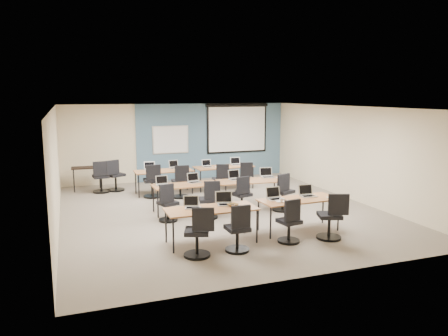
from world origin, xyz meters
name	(u,v)px	position (x,y,z in m)	size (l,w,h in m)	color
floor	(221,210)	(0.00, 0.00, 0.00)	(8.00, 9.00, 0.02)	#6B6354
ceiling	(220,107)	(0.00, 0.00, 2.70)	(8.00, 9.00, 0.02)	white
wall_back	(178,142)	(0.00, 4.50, 1.35)	(8.00, 0.04, 2.70)	beige
wall_front	(312,199)	(0.00, -4.50, 1.35)	(8.00, 0.04, 2.70)	beige
wall_left	(55,169)	(-4.00, 0.00, 1.35)	(0.04, 9.00, 2.70)	beige
wall_right	(351,153)	(4.00, 0.00, 1.35)	(0.04, 9.00, 2.70)	beige
blue_accent_panel	(212,141)	(1.25, 4.47, 1.35)	(5.50, 0.04, 2.70)	#3D5977
whiteboard	(171,140)	(-0.30, 4.43, 1.45)	(1.28, 0.03, 0.98)	silver
projector_screen	(237,126)	(2.20, 4.41, 1.89)	(2.40, 0.10, 1.82)	black
training_table_front_left	(211,210)	(-1.02, -2.32, 0.69)	(1.88, 0.78, 0.73)	olive
training_table_front_right	(299,201)	(1.07, -2.21, 0.68)	(1.80, 0.75, 0.73)	#9C623E
training_table_mid_left	(186,186)	(-0.89, 0.17, 0.68)	(1.72, 0.72, 0.73)	brown
training_table_mid_right	(251,182)	(0.93, 0.11, 0.69)	(1.83, 0.76, 0.73)	#A26F2F
training_table_back_left	(164,172)	(-0.99, 2.44, 0.68)	(1.76, 0.73, 0.73)	#9B673F
training_table_back_right	(224,168)	(1.01, 2.55, 0.69)	(1.90, 0.79, 0.73)	#915C32
laptop_0	(192,205)	(-1.37, -2.16, 0.79)	(0.32, 0.27, 0.24)	silver
mouse_0	(198,209)	(-1.29, -2.32, 0.74)	(0.06, 0.09, 0.03)	white
task_chair_0	(199,236)	(-1.49, -3.01, 0.41)	(0.53, 0.51, 0.99)	black
laptop_1	(225,201)	(-0.64, -2.13, 0.80)	(0.36, 0.31, 0.27)	#AAAAB7
mouse_1	(239,205)	(-0.41, -2.34, 0.74)	(0.06, 0.10, 0.03)	white
task_chair_1	(238,232)	(-0.69, -3.01, 0.40)	(0.48, 0.48, 0.96)	black
laptop_2	(275,196)	(0.56, -2.04, 0.79)	(0.35, 0.30, 0.26)	silver
mouse_2	(288,201)	(0.74, -2.31, 0.74)	(0.06, 0.09, 0.03)	white
task_chair_2	(290,225)	(0.50, -2.88, 0.39)	(0.46, 0.46, 0.95)	black
laptop_3	(307,193)	(1.39, -2.05, 0.79)	(0.34, 0.29, 0.26)	#A5A5AD
mouse_3	(328,198)	(1.73, -2.36, 0.74)	(0.06, 0.10, 0.03)	white
task_chair_3	(331,220)	(1.43, -2.97, 0.42)	(0.55, 0.53, 1.01)	black
laptop_4	(162,183)	(-1.48, 0.27, 0.79)	(0.31, 0.27, 0.24)	#AFAFB3
mouse_4	(171,185)	(-1.29, 0.14, 0.74)	(0.07, 0.10, 0.04)	white
task_chair_4	(168,206)	(-1.53, -0.54, 0.39)	(0.48, 0.46, 0.95)	black
laptop_5	(194,180)	(-0.62, 0.35, 0.79)	(0.32, 0.28, 0.25)	#ABABAB
mouse_5	(207,183)	(-0.34, 0.07, 0.74)	(0.06, 0.10, 0.03)	white
task_chair_5	(209,203)	(-0.52, -0.63, 0.40)	(0.48, 0.48, 0.97)	black
laptop_6	(235,177)	(0.55, 0.36, 0.79)	(0.34, 0.29, 0.26)	silver
mouse_6	(243,180)	(0.67, 0.11, 0.74)	(0.06, 0.10, 0.04)	white
task_chair_6	(242,197)	(0.48, -0.32, 0.39)	(0.47, 0.47, 0.96)	black
laptop_7	(267,175)	(1.52, 0.36, 0.80)	(0.36, 0.30, 0.27)	beige
mouse_7	(277,178)	(1.73, 0.16, 0.74)	(0.06, 0.09, 0.03)	white
task_chair_7	(283,195)	(1.51, -0.60, 0.42)	(0.57, 0.54, 1.01)	black
laptop_8	(150,168)	(-1.37, 2.64, 0.79)	(0.33, 0.28, 0.25)	#AAAAB5
mouse_8	(157,170)	(-1.20, 2.44, 0.74)	(0.06, 0.10, 0.03)	white
task_chair_8	(152,184)	(-1.41, 2.06, 0.42)	(0.53, 0.53, 1.01)	black
laptop_9	(174,166)	(-0.59, 2.72, 0.79)	(0.32, 0.28, 0.25)	silver
mouse_9	(185,168)	(-0.29, 2.56, 0.74)	(0.06, 0.09, 0.03)	white
task_chair_9	(181,184)	(-0.64, 1.73, 0.41)	(0.51, 0.51, 1.00)	black
laptop_10	(207,165)	(0.46, 2.62, 0.79)	(0.30, 0.25, 0.23)	#A8A7AF
mouse_10	(216,167)	(0.70, 2.45, 0.74)	(0.05, 0.09, 0.03)	white
task_chair_10	(220,182)	(0.57, 1.70, 0.40)	(0.50, 0.48, 0.96)	black
laptop_11	(236,163)	(1.47, 2.65, 0.79)	(0.33, 0.28, 0.25)	#A2A3AE
mouse_11	(243,165)	(1.64, 2.44, 0.74)	(0.06, 0.09, 0.03)	white
task_chair_11	(244,180)	(1.39, 1.79, 0.40)	(0.48, 0.48, 0.97)	black
blue_mousepad	(198,209)	(-1.29, -2.31, 0.73)	(0.25, 0.21, 0.01)	navy
snack_bowl	(233,205)	(-0.54, -2.32, 0.76)	(0.23, 0.23, 0.06)	brown
snack_plate	(280,201)	(0.57, -2.29, 0.74)	(0.18, 0.18, 0.01)	white
coffee_cup	(281,200)	(0.56, -2.37, 0.78)	(0.07, 0.07, 0.07)	white
utility_table	(87,170)	(-3.19, 3.76, 0.66)	(0.92, 0.51, 0.75)	black
spare_chair_a	(115,178)	(-2.36, 3.33, 0.42)	(0.58, 0.53, 1.01)	black
spare_chair_b	(101,180)	(-2.79, 3.24, 0.42)	(0.53, 0.53, 1.01)	black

